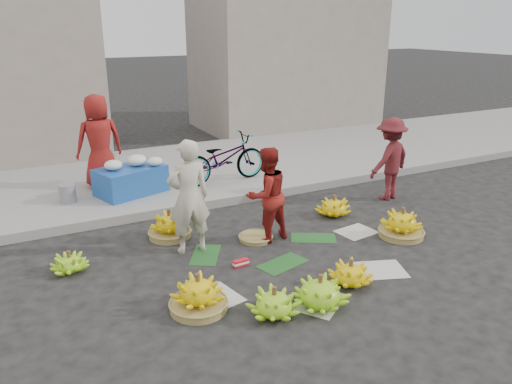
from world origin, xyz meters
name	(u,v)px	position (x,y,z in m)	size (l,w,h in m)	color
ground	(282,256)	(0.00, 0.00, 0.00)	(80.00, 80.00, 0.00)	black
curb	(218,201)	(0.00, 2.20, 0.07)	(40.00, 0.25, 0.15)	gray
sidewalk	(179,171)	(0.00, 4.30, 0.06)	(40.00, 4.00, 0.12)	gray
building_right	(286,39)	(4.50, 7.70, 2.50)	(5.00, 3.00, 5.00)	gray
newspaper_scatter	(315,282)	(0.00, -0.80, 0.00)	(3.20, 1.80, 0.00)	beige
banana_leaves	(268,252)	(-0.10, 0.20, 0.00)	(2.00, 1.00, 0.00)	#194B1D
banana_bunch_0	(198,294)	(-1.46, -0.72, 0.19)	(0.63, 0.63, 0.44)	olive
banana_bunch_1	(274,303)	(-0.78, -1.20, 0.15)	(0.64, 0.64, 0.34)	#76C21B
banana_bunch_2	(320,292)	(-0.25, -1.26, 0.17)	(0.80, 0.80, 0.39)	#76C21B
banana_bunch_3	(350,274)	(0.35, -1.03, 0.14)	(0.61, 0.61, 0.33)	yellow
banana_bunch_4	(402,224)	(1.88, -0.22, 0.19)	(0.72, 0.72, 0.45)	olive
banana_bunch_5	(334,207)	(1.48, 0.91, 0.15)	(0.65, 0.65, 0.35)	yellow
banana_bunch_6	(70,263)	(-2.59, 0.83, 0.12)	(0.48, 0.48, 0.28)	#76C21B
banana_bunch_7	(169,226)	(-1.14, 1.29, 0.18)	(0.63, 0.63, 0.43)	olive
basket_spare	(256,238)	(-0.07, 0.64, 0.03)	(0.48, 0.48, 0.05)	olive
incense_stack	(241,263)	(-0.62, -0.02, 0.05)	(0.21, 0.07, 0.09)	red
vendor_cream	(189,197)	(-1.03, 0.71, 0.78)	(0.57, 0.38, 1.57)	beige
vendor_red	(267,195)	(0.07, 0.57, 0.68)	(0.66, 0.52, 1.37)	maroon
man_striped	(390,159)	(2.81, 1.16, 0.72)	(0.94, 0.54, 1.45)	maroon
flower_table	(131,178)	(-1.23, 3.15, 0.39)	(1.29, 1.02, 0.66)	#164594
grey_bucket	(67,193)	(-2.30, 3.19, 0.27)	(0.27, 0.27, 0.31)	gray
flower_vendor	(99,141)	(-1.60, 3.81, 0.96)	(0.82, 0.53, 1.68)	maroon
bicycle	(224,159)	(0.47, 3.02, 0.57)	(1.72, 0.60, 0.90)	gray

